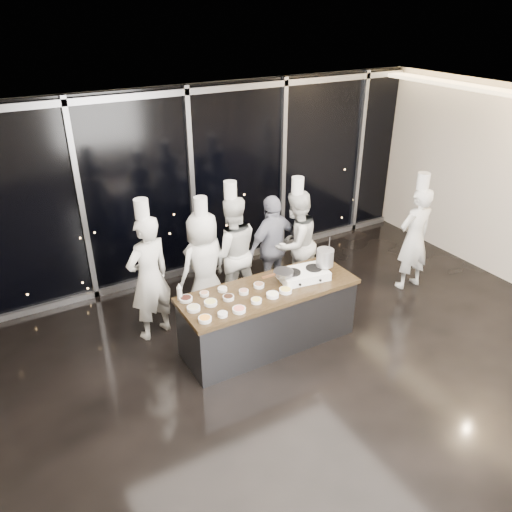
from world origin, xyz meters
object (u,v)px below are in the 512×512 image
Objects in this scene: chef_center at (232,251)px; demo_counter at (269,316)px; stove at (303,274)px; chef_right at (295,243)px; chef_left at (204,265)px; frying_pan at (283,273)px; chef_side at (414,238)px; stock_pot at (325,257)px; guest at (273,246)px; chef_far_left at (149,277)px.

demo_counter is at bearing 99.16° from chef_center.
chef_right reaches higher than stove.
frying_pan is at bearing 108.03° from chef_left.
frying_pan is at bearing 4.68° from chef_side.
chef_side is (2.65, 0.16, -0.16)m from frying_pan.
stove is 0.39m from stock_pot.
chef_side reaches higher than guest.
chef_left reaches higher than frying_pan.
stock_pot is 0.12× the size of chef_right.
chef_center is (-0.17, 1.18, -0.15)m from frying_pan.
guest reaches higher than frying_pan.
guest is (0.21, 1.14, -0.11)m from stove.
stock_pot is 1.23m from guest.
chef_left is at bearing 168.22° from chef_far_left.
stove is at bearing 5.97° from chef_side.
chef_center reaches higher than guest.
chef_far_left reaches higher than stock_pot.
chef_left is (0.87, 0.09, -0.09)m from chef_far_left.
stock_pot is 2.04m from chef_side.
chef_left is 1.12× the size of guest.
demo_counter is at bearing 5.06° from chef_side.
chef_far_left reaches higher than frying_pan.
chef_right is at bearing 69.03° from stove.
frying_pan is at bearing 173.26° from stock_pot.
chef_far_left reaches higher than chef_right.
stock_pot is 0.14× the size of guest.
demo_counter is at bearing 26.88° from chef_right.
frying_pan is 1.20m from chef_center.
chef_center reaches higher than stock_pot.
demo_counter is 3.42× the size of stove.
frying_pan is at bearing 129.43° from chef_far_left.
chef_right is (0.56, 1.02, -0.08)m from stove.
chef_side is (2.34, 0.20, -0.07)m from stove.
chef_left is at bearing -14.30° from chef_side.
chef_side is (2.89, 0.20, 0.45)m from demo_counter.
chef_left is at bearing 138.84° from stock_pot.
chef_center is at bearing 106.07° from frying_pan.
frying_pan is (-0.31, 0.03, 0.10)m from stove.
guest is at bearing -34.68° from chef_right.
chef_side is at bearing 6.83° from stock_pot.
chef_side is at bearing 3.93° from demo_counter.
chef_side is at bearing 12.64° from stove.
chef_left is 0.94× the size of chef_center.
stock_pot is 0.12× the size of chef_far_left.
frying_pan is 0.24× the size of chef_center.
guest is 0.37m from chef_right.
chef_far_left is 0.87m from chef_left.
chef_far_left is 2.43m from chef_right.
stock_pot is 1.12m from chef_right.
demo_counter is 1.13m from stock_pot.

